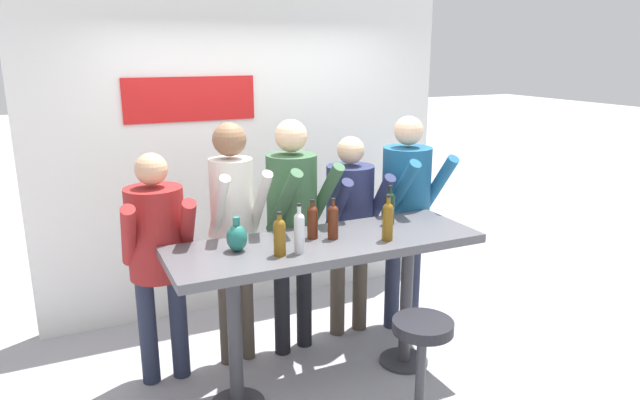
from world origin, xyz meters
The scene contains 16 objects.
ground_plane centered at (0.00, 0.00, 0.00)m, with size 40.00×40.00×0.00m, color #9E9EA3.
back_wall centered at (0.00, 1.57, 1.38)m, with size 3.68×0.12×2.76m.
tasting_table centered at (0.00, 0.00, 0.89)m, with size 2.08×0.68×1.06m.
bar_stool centered at (0.34, -0.64, 0.46)m, with size 0.39×0.39×0.70m.
person_far_left centered at (-1.00, 0.52, 1.00)m, with size 0.47×0.55×1.63m.
person_left centered at (-0.47, 0.55, 1.14)m, with size 0.37×0.52×1.79m.
person_center_left centered at (-0.02, 0.53, 1.11)m, with size 0.51×0.62×1.79m.
person_center centered at (0.50, 0.61, 1.00)m, with size 0.45×0.53×1.63m.
person_center_right centered at (0.97, 0.53, 1.09)m, with size 0.50×0.60×1.77m.
wine_bottle_0 centered at (-0.38, -0.13, 1.19)m, with size 0.08×0.08×0.28m.
wine_bottle_1 centered at (-0.25, -0.14, 1.20)m, with size 0.07×0.07×0.32m.
wine_bottle_2 centered at (0.37, -0.16, 1.20)m, with size 0.07×0.07×0.31m.
wine_bottle_3 centered at (0.05, 0.01, 1.19)m, with size 0.07×0.07×0.28m.
wine_bottle_4 centered at (-0.06, 0.08, 1.18)m, with size 0.07×0.07×0.27m.
wine_bottle_5 centered at (0.57, 0.14, 1.19)m, with size 0.07×0.07×0.28m.
decorative_vase centered at (-0.59, 0.05, 1.15)m, with size 0.13×0.13×0.22m.
Camera 1 is at (-1.53, -3.20, 2.27)m, focal length 32.00 mm.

